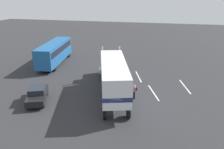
{
  "coord_description": "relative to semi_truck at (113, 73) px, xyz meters",
  "views": [
    {
      "loc": [
        -29.2,
        -6.69,
        11.08
      ],
      "look_at": [
        -3.79,
        -0.73,
        1.6
      ],
      "focal_mm": 36.54,
      "sensor_mm": 36.0,
      "label": 1
    }
  ],
  "objects": [
    {
      "name": "ground_plane",
      "position": [
        5.9,
        1.34,
        -2.52
      ],
      "size": [
        120.0,
        120.0,
        0.0
      ],
      "primitive_type": "plane",
      "color": "#2D2D30"
    },
    {
      "name": "parked_car",
      "position": [
        -3.62,
        7.45,
        -1.72
      ],
      "size": [
        4.75,
        3.3,
        1.57
      ],
      "color": "black",
      "rests_on": "ground_plane"
    },
    {
      "name": "person_bystander",
      "position": [
        -0.59,
        -2.55,
        -1.63
      ],
      "size": [
        0.38,
        0.48,
        1.63
      ],
      "color": "black",
      "rests_on": "ground_plane"
    },
    {
      "name": "lane_stripe_far",
      "position": [
        4.18,
        -8.22,
        -2.52
      ],
      "size": [
        4.31,
        1.2,
        0.01
      ],
      "primitive_type": "cube",
      "rotation": [
        0.0,
        0.0,
        0.24
      ],
      "color": "silver",
      "rests_on": "ground_plane"
    },
    {
      "name": "parked_bus",
      "position": [
        9.52,
        11.92,
        -0.46
      ],
      "size": [
        11.25,
        4.07,
        3.4
      ],
      "color": "#1E5999",
      "rests_on": "ground_plane"
    },
    {
      "name": "lane_stripe_mid",
      "position": [
        1.45,
        -4.52,
        -2.52
      ],
      "size": [
        4.21,
        1.59,
        0.01
      ],
      "primitive_type": "cube",
      "rotation": [
        0.0,
        0.0,
        0.33
      ],
      "color": "silver",
      "rests_on": "ground_plane"
    },
    {
      "name": "lane_stripe_near",
      "position": [
        6.42,
        -2.16,
        -2.52
      ],
      "size": [
        4.26,
        1.43,
        0.01
      ],
      "primitive_type": "cube",
      "rotation": [
        0.0,
        0.0,
        0.3
      ],
      "color": "silver",
      "rests_on": "ground_plane"
    },
    {
      "name": "semi_truck",
      "position": [
        0.0,
        0.0,
        0.0
      ],
      "size": [
        14.27,
        6.45,
        4.5
      ],
      "color": "#193399",
      "rests_on": "ground_plane"
    }
  ]
}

